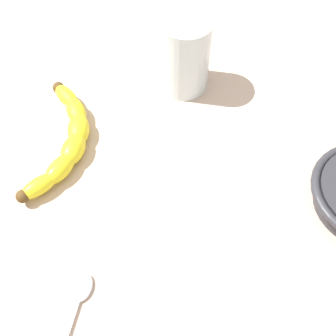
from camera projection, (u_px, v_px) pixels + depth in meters
wooden_tabletop at (168, 196)px, 60.03cm from camera, size 120.00×120.00×3.00cm
banana at (67, 139)px, 62.04cm from camera, size 17.41×16.80×3.23cm
smoothie_glass at (185, 57)px, 66.07cm from camera, size 8.07×8.07×12.31cm
teaspoon at (81, 293)px, 50.17cm from camera, size 9.85×7.85×0.80cm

